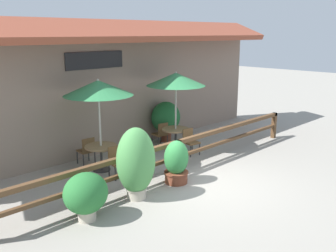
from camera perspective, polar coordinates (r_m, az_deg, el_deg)
ground_plane at (r=9.90m, az=5.94°, el=-8.69°), size 60.00×60.00×0.00m
building_facade at (r=12.25m, az=-8.84°, el=6.15°), size 14.28×1.49×4.23m
patio_railing at (r=10.31m, az=1.53°, el=-3.56°), size 10.40×0.14×0.95m
patio_umbrella_near at (r=10.32m, az=-10.59°, el=5.72°), size 1.90×1.90×2.61m
dining_table_near at (r=10.72m, az=-10.16°, el=-3.71°), size 0.90×0.90×0.73m
chair_near_streetside at (r=10.23m, az=-7.76°, el=-5.23°), size 0.49×0.49×0.83m
chair_near_wallside at (r=11.31m, az=-12.28°, el=-3.54°), size 0.45×0.45×0.83m
patio_umbrella_middle at (r=12.05m, az=1.20°, el=7.12°), size 1.90×1.90×2.61m
dining_table_middle at (r=12.39m, az=1.16°, el=-1.06°), size 0.90×0.90×0.73m
chair_middle_streetside at (r=11.99m, az=3.40°, el=-2.21°), size 0.48×0.48×0.83m
chair_middle_wallside at (r=12.84m, az=-1.09°, el=-1.10°), size 0.47×0.47×0.83m
potted_plant_broad_leaf at (r=8.73m, az=-4.91°, el=-5.52°), size 0.95×0.85×1.72m
potted_plant_corner_fern at (r=9.71m, az=1.27°, el=-5.56°), size 0.67×0.64×1.13m
potted_plant_tall_tropical at (r=8.01m, az=-12.42°, el=-10.13°), size 0.95×0.86×1.04m
potted_plant_small_flowering at (r=13.33m, az=-0.33°, el=1.18°), size 1.08×0.97×1.44m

